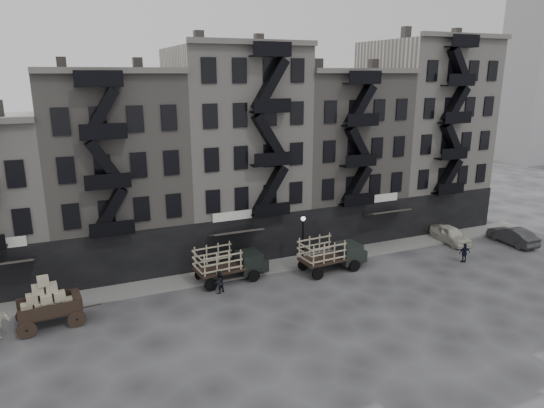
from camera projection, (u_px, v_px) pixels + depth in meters
name	position (u px, v px, depth m)	size (l,w,h in m)	color
ground	(282.00, 287.00, 35.17)	(140.00, 140.00, 0.00)	#38383A
sidewalk	(262.00, 268.00, 38.47)	(55.00, 2.50, 0.15)	slate
building_midwest	(115.00, 172.00, 38.07)	(10.00, 11.35, 16.20)	slate
building_center	(235.00, 151.00, 41.63)	(10.00, 11.35, 18.20)	#ABA69D
building_mideast	(335.00, 155.00, 45.72)	(10.00, 11.35, 16.20)	slate
building_east	(421.00, 134.00, 49.15)	(10.00, 11.35, 19.20)	#ABA69D
lamp_post	(303.00, 235.00, 37.89)	(0.36, 0.36, 4.28)	black
wagon	(46.00, 298.00, 29.31)	(4.01, 2.42, 3.24)	black
stake_truck_west	(229.00, 261.00, 35.89)	(5.57, 2.62, 2.72)	black
stake_truck_east	(331.00, 252.00, 37.74)	(5.59, 2.61, 2.73)	black
car_east	(451.00, 235.00, 44.21)	(1.79, 4.46, 1.52)	beige
car_far	(513.00, 236.00, 43.83)	(1.64, 4.71, 1.55)	#27282A
pedestrian_mid	(219.00, 282.00, 34.03)	(0.80, 0.63, 1.65)	black
policeman	(465.00, 253.00, 39.57)	(0.94, 0.39, 1.61)	black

